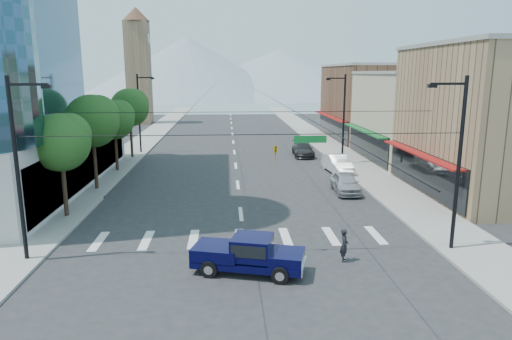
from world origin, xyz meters
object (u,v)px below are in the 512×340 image
object	(u,v)px
pedestrian	(344,245)
parked_car_mid	(337,164)
pickup_truck	(248,254)
parked_car_far	(303,149)
parked_car_near	(345,183)

from	to	relation	value
pedestrian	parked_car_mid	size ratio (longest dim) A/B	0.33
pickup_truck	parked_car_far	distance (m)	30.87
pickup_truck	pedestrian	bearing A→B (deg)	26.78
parked_car_near	parked_car_mid	world-z (taller)	parked_car_mid
parked_car_mid	parked_car_far	size ratio (longest dim) A/B	0.95
pickup_truck	parked_car_mid	xyz separation A→B (m)	(9.36, 21.20, -0.10)
pedestrian	parked_car_mid	bearing A→B (deg)	-0.89
pedestrian	pickup_truck	bearing A→B (deg)	113.44
parked_car_near	parked_car_far	size ratio (longest dim) A/B	0.86
pedestrian	parked_car_mid	distance (m)	20.73
pedestrian	parked_car_far	distance (m)	29.08
pickup_truck	parked_car_near	bearing A→B (deg)	74.70
parked_car_mid	parked_car_near	bearing A→B (deg)	-103.91
pickup_truck	pedestrian	size ratio (longest dim) A/B	3.33
pickup_truck	pedestrian	xyz separation A→B (m)	(4.80, 0.98, -0.09)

